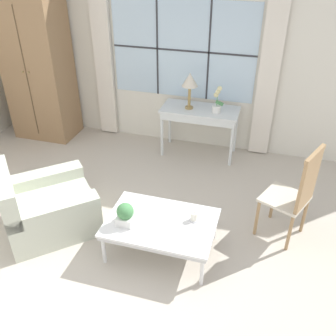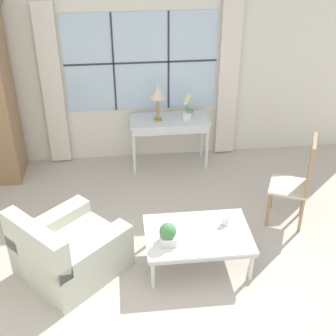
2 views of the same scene
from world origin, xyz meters
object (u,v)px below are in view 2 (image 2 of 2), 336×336
object	(u,v)px
table_lamp	(158,93)
coffee_table	(198,236)
console_table	(169,124)
side_chair_wooden	(300,177)
potted_plant_small	(168,234)
pillar_candle	(226,221)
potted_orchid	(187,110)
armchair_upholstered	(69,252)

from	to	relation	value
table_lamp	coffee_table	world-z (taller)	table_lamp
console_table	table_lamp	bearing A→B (deg)	-170.78
side_chair_wooden	potted_plant_small	world-z (taller)	side_chair_wooden
side_chair_wooden	pillar_candle	size ratio (longest dim) A/B	10.40
side_chair_wooden	coffee_table	size ratio (longest dim) A/B	1.01
side_chair_wooden	pillar_candle	xyz separation A→B (m)	(-0.97, -0.47, -0.19)
potted_plant_small	console_table	bearing A→B (deg)	83.25
console_table	potted_plant_small	size ratio (longest dim) A/B	4.57
side_chair_wooden	coffee_table	distance (m)	1.44
console_table	coffee_table	xyz separation A→B (m)	(0.07, -2.12, -0.29)
potted_orchid	armchair_upholstered	world-z (taller)	potted_orchid
potted_orchid	pillar_candle	bearing A→B (deg)	-85.90
potted_orchid	pillar_candle	distance (m)	2.01
pillar_candle	coffee_table	bearing A→B (deg)	-159.99
armchair_upholstered	potted_plant_small	distance (m)	1.06
armchair_upholstered	potted_orchid	bearing A→B (deg)	53.58
armchair_upholstered	pillar_candle	distance (m)	1.68
side_chair_wooden	armchair_upholstered	bearing A→B (deg)	-167.43
console_table	potted_orchid	bearing A→B (deg)	-12.44
armchair_upholstered	potted_plant_small	xyz separation A→B (m)	(1.02, -0.13, 0.25)
table_lamp	coffee_table	xyz separation A→B (m)	(0.23, -2.10, -0.78)
side_chair_wooden	table_lamp	bearing A→B (deg)	134.99
armchair_upholstered	potted_plant_small	size ratio (longest dim) A/B	5.33
pillar_candle	potted_plant_small	bearing A→B (deg)	-159.64
coffee_table	pillar_candle	distance (m)	0.35
potted_plant_small	pillar_candle	size ratio (longest dim) A/B	2.24
armchair_upholstered	potted_plant_small	world-z (taller)	armchair_upholstered
potted_orchid	coffee_table	size ratio (longest dim) A/B	0.34
potted_orchid	armchair_upholstered	distance (m)	2.64
table_lamp	console_table	bearing A→B (deg)	9.22
potted_plant_small	table_lamp	bearing A→B (deg)	87.26
side_chair_wooden	console_table	bearing A→B (deg)	131.30
console_table	potted_plant_small	world-z (taller)	console_table
coffee_table	console_table	bearing A→B (deg)	91.76
table_lamp	armchair_upholstered	distance (m)	2.53
console_table	table_lamp	distance (m)	0.51
console_table	pillar_candle	size ratio (longest dim) A/B	10.22
potted_orchid	side_chair_wooden	size ratio (longest dim) A/B	0.34
potted_orchid	pillar_candle	xyz separation A→B (m)	(0.14, -1.95, -0.44)
pillar_candle	potted_orchid	bearing A→B (deg)	94.10
potted_orchid	side_chair_wooden	distance (m)	1.87
potted_orchid	console_table	bearing A→B (deg)	167.56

